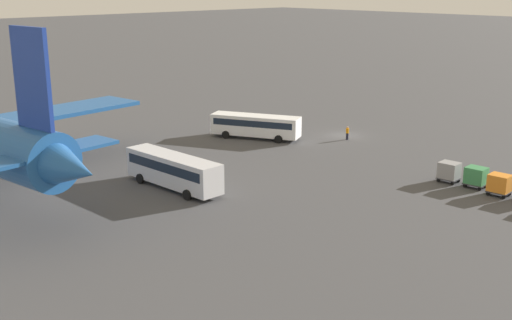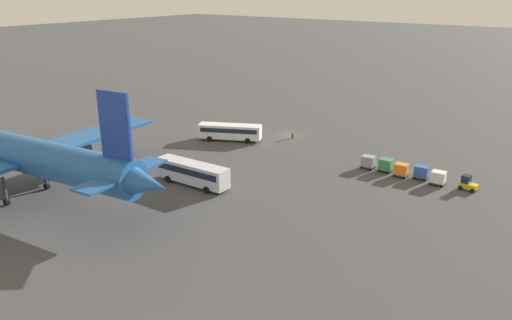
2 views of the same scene
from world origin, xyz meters
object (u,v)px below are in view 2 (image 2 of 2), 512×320
cargo_cart_white (438,177)px  cargo_cart_blue (422,172)px  cargo_cart_orange (401,169)px  worker_person (293,134)px  cargo_cart_grey (368,161)px  airplane (13,152)px  shuttle_bus_far (192,172)px  cargo_cart_green (386,164)px  shuttle_bus_near (230,131)px  baggage_tug (468,183)px

cargo_cart_white → cargo_cart_blue: (2.74, -0.88, 0.00)m
cargo_cart_orange → worker_person: bearing=-16.9°
cargo_cart_white → cargo_cart_grey: (10.97, -0.38, 0.00)m
airplane → cargo_cart_orange: airplane is taller
cargo_cart_white → cargo_cart_blue: 2.88m
airplane → shuttle_bus_far: bearing=-141.6°
cargo_cart_green → shuttle_bus_near: bearing=2.7°
cargo_cart_white → baggage_tug: bearing=-170.0°
airplane → worker_person: (-15.95, -44.81, -5.28)m
airplane → shuttle_bus_near: 37.81m
airplane → cargo_cart_grey: bearing=-138.8°
shuttle_bus_far → cargo_cart_green: bearing=-135.6°
cargo_cart_green → worker_person: bearing=-17.3°
cargo_cart_orange → baggage_tug: bearing=-175.9°
baggage_tug → worker_person: (33.23, -6.56, -0.07)m
cargo_cart_blue → cargo_cart_grey: (8.23, 0.49, 0.00)m
shuttle_bus_far → cargo_cart_white: 35.36m
worker_person → shuttle_bus_far: bearing=91.6°
worker_person → cargo_cart_blue: 27.34m
shuttle_bus_far → cargo_cart_grey: 27.57m
airplane → worker_person: size_ratio=30.38×
airplane → cargo_cart_blue: airplane is taller
worker_person → cargo_cart_grey: bearing=159.5°
airplane → cargo_cart_white: (-45.28, -37.57, -4.96)m
cargo_cart_white → shuttle_bus_near: bearing=1.1°
worker_person → cargo_cart_orange: 24.92m
cargo_cart_blue → cargo_cart_orange: bearing=17.5°
cargo_cart_green → airplane: bearing=45.9°
worker_person → cargo_cart_green: 22.10m
cargo_cart_grey → baggage_tug: bearing=-178.8°
baggage_tug → cargo_cart_grey: baggage_tug is taller
shuttle_bus_near → cargo_cart_green: bearing=156.4°
airplane → baggage_tug: size_ratio=20.76×
shuttle_bus_far → baggage_tug: (-32.46, -21.52, -1.04)m
cargo_cart_orange → cargo_cart_green: size_ratio=1.00×
airplane → baggage_tug: bearing=-148.8°
worker_person → cargo_cart_green: bearing=162.7°
airplane → cargo_cart_blue: 57.56m
shuttle_bus_near → cargo_cart_grey: size_ratio=5.52×
baggage_tug → cargo_cart_grey: (14.87, 0.30, 0.25)m
shuttle_bus_near → cargo_cart_grey: 27.04m
baggage_tug → cargo_cart_orange: baggage_tug is taller
worker_person → shuttle_bus_near: bearing=42.7°
cargo_cart_white → cargo_cart_green: bearing=-4.7°
cargo_cart_grey → shuttle_bus_far: bearing=50.3°
airplane → worker_person: 47.86m
airplane → cargo_cart_green: airplane is taller
cargo_cart_blue → cargo_cart_orange: 2.88m
cargo_cart_green → cargo_cart_orange: bearing=166.3°
cargo_cart_green → cargo_cart_grey: 2.76m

